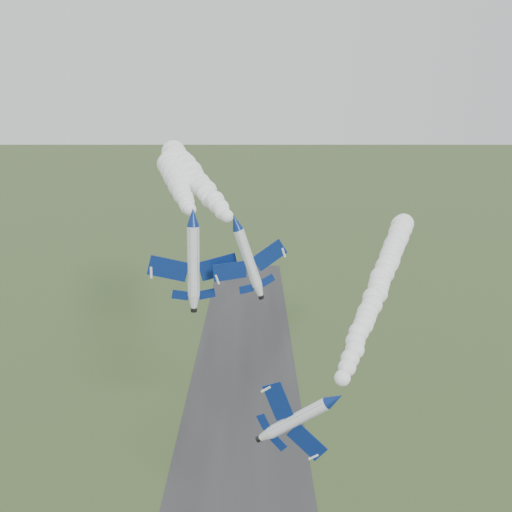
# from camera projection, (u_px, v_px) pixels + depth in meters

# --- Properties ---
(runway) EXTENTS (24.00, 260.00, 0.04)m
(runway) POSITION_uv_depth(u_px,v_px,m) (240.00, 468.00, 96.85)
(runway) COLOR #2B2B2D
(runway) RESTS_ON ground
(jet_lead) EXTENTS (6.08, 11.16, 7.53)m
(jet_lead) POSITION_uv_depth(u_px,v_px,m) (335.00, 400.00, 57.90)
(jet_lead) COLOR white
(smoke_trail_jet_lead) EXTENTS (26.36, 71.11, 4.49)m
(smoke_trail_jet_lead) POSITION_uv_depth(u_px,v_px,m) (383.00, 275.00, 93.38)
(smoke_trail_jet_lead) COLOR white
(jet_pair_left) EXTENTS (12.15, 14.32, 3.54)m
(jet_pair_left) POSITION_uv_depth(u_px,v_px,m) (193.00, 217.00, 74.38)
(jet_pair_left) COLOR white
(smoke_trail_jet_pair_left) EXTENTS (14.20, 51.83, 4.92)m
(smoke_trail_jet_pair_left) POSITION_uv_depth(u_px,v_px,m) (177.00, 181.00, 102.39)
(smoke_trail_jet_pair_left) COLOR white
(jet_pair_right) EXTENTS (9.99, 12.23, 4.01)m
(jet_pair_right) POSITION_uv_depth(u_px,v_px,m) (236.00, 222.00, 73.51)
(jet_pair_right) COLOR white
(smoke_trail_jet_pair_right) EXTENTS (24.93, 70.33, 5.97)m
(smoke_trail_jet_pair_right) POSITION_uv_depth(u_px,v_px,m) (192.00, 176.00, 108.88)
(smoke_trail_jet_pair_right) COLOR white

